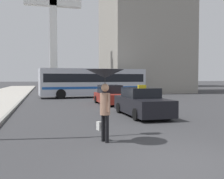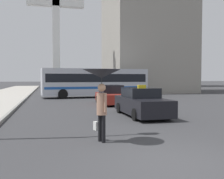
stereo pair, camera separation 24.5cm
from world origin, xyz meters
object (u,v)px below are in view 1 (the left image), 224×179
Objects in this scene: monument_cross at (53,22)px; sedan_red at (110,96)px; city_bus at (93,81)px; traffic_light at (3,10)px; taxi at (142,103)px; pedestrian_with_umbrella at (105,82)px.

sedan_red is at bearing -75.57° from monument_cross.
traffic_light is at bearing -24.51° from city_bus.
monument_cross reaches higher than taxi.
pedestrian_with_umbrella is 0.37× the size of traffic_light.
traffic_light is (-6.41, -18.06, 2.60)m from city_bus.
taxi is at bearing 90.96° from sedan_red.
city_bus is 4.88× the size of pedestrian_with_umbrella.
city_bus is at bearing -60.19° from monument_cross.
pedestrian_with_umbrella reaches higher than taxi.
sedan_red is 0.27× the size of monument_cross.
taxi is 0.75× the size of traffic_light.
pedestrian_with_umbrella is at bearing 74.91° from sedan_red.
monument_cross is (2.56, 24.78, 4.80)m from traffic_light.
pedestrian_with_umbrella is 4.15m from traffic_light.
sedan_red is 1.85× the size of pedestrian_with_umbrella.
pedestrian_with_umbrella reaches higher than sedan_red.
sedan_red is 0.69× the size of traffic_light.
pedestrian_with_umbrella is at bearing -88.69° from monument_cross.
monument_cross reaches higher than traffic_light.
taxi is 8.28m from traffic_light.
traffic_light is (-3.16, 1.29, 2.37)m from pedestrian_with_umbrella.
city_bus is at bearing -90.07° from taxi.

